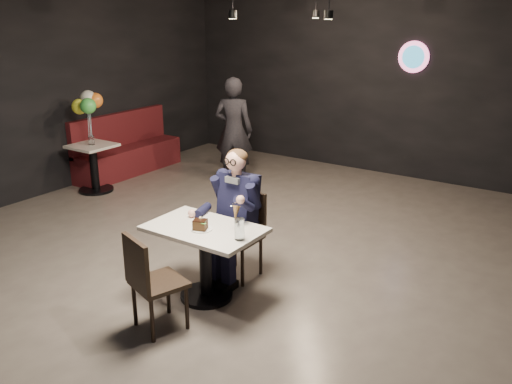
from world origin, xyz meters
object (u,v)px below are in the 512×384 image
Objects in this scene: chair_near at (159,281)px; side_table at (94,168)px; passerby at (234,130)px; sundae_glass at (239,229)px; booth_bench at (128,144)px; main_table at (206,263)px; balloon_vase at (92,140)px; seated_man at (238,213)px; chair_far at (238,236)px.

chair_near is 1.20× the size of side_table.
side_table is at bearing 25.24° from passerby.
sundae_glass is at bearing 104.68° from passerby.
chair_near is 0.44× the size of booth_bench.
balloon_vase reaches higher than main_table.
main_table is 0.53× the size of booth_bench.
main_table is 4.66m from booth_bench.
side_table is 2.27m from passerby.
passerby is at bearing 126.98° from seated_man.
chair_far is at bearing 126.86° from sundae_glass.
chair_near is at bearing -127.10° from sundae_glass.
chair_far is at bearing -28.36° from booth_bench.
chair_near is 1.22m from seated_man.
main_table is at bearing -24.64° from side_table.
chair_far is at bearing -16.89° from side_table.
passerby reaches higher than sundae_glass.
chair_near is at bearing 95.34° from passerby.
main_table is 0.76× the size of seated_man.
seated_man is (0.00, 0.55, 0.34)m from main_table.
booth_bench reaches higher than balloon_vase.
side_table is at bearing 163.11° from seated_man.
sundae_glass is 0.10× the size of booth_bench.
chair_far is at bearing 90.00° from seated_man.
chair_far is 3.71m from side_table.
booth_bench reaches higher than side_table.
main_table is 8.12× the size of balloon_vase.
booth_bench is 15.33× the size of balloon_vase.
booth_bench is 1.94m from passerby.
booth_bench reaches higher than chair_far.
main_table is 3.90m from side_table.
chair_near reaches higher than balloon_vase.
chair_far is 1.20× the size of side_table.
sundae_glass is 4.33m from balloon_vase.
chair_near is at bearing -32.62° from side_table.
sundae_glass reaches higher than main_table.
side_table reaches higher than main_table.
chair_far and chair_near have the same top height.
passerby is at bearing 47.52° from balloon_vase.
chair_far reaches higher than main_table.
seated_man reaches higher than balloon_vase.
balloon_vase is at bearing 163.11° from chair_far.
booth_bench is 1.09m from balloon_vase.
seated_man is 7.15× the size of sundae_glass.
booth_bench is (-3.85, 2.08, 0.06)m from chair_far.
seated_man reaches higher than main_table.
seated_man is at bearing 90.00° from main_table.
side_table is (0.30, -1.00, -0.14)m from booth_bench.
seated_man reaches higher than side_table.
chair_far is at bearing 90.00° from main_table.
chair_far reaches higher than balloon_vase.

